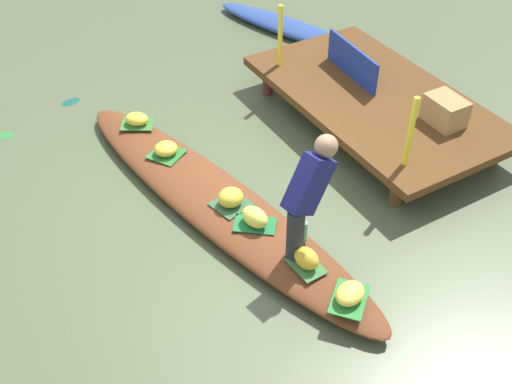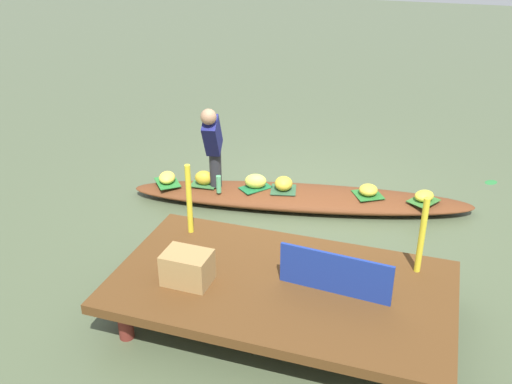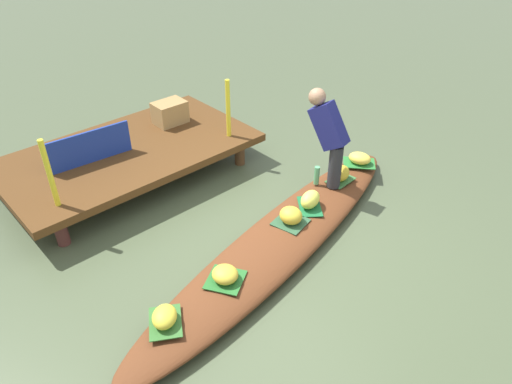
# 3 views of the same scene
# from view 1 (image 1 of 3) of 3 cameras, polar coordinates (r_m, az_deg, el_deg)

# --- Properties ---
(canal_water) EXTENTS (40.00, 40.00, 0.00)m
(canal_water) POSITION_cam_1_polar(r_m,az_deg,el_deg) (6.52, -3.61, -1.64)
(canal_water) COLOR #49553A
(canal_water) RESTS_ON ground
(dock_platform) EXTENTS (3.20, 1.80, 0.42)m
(dock_platform) POSITION_cam_1_polar(r_m,az_deg,el_deg) (7.69, 10.81, 8.32)
(dock_platform) COLOR #523217
(dock_platform) RESTS_ON ground
(vendor_boat) EXTENTS (4.62, 1.63, 0.21)m
(vendor_boat) POSITION_cam_1_polar(r_m,az_deg,el_deg) (6.45, -3.65, -0.95)
(vendor_boat) COLOR #5E3119
(vendor_boat) RESTS_ON ground
(moored_boat) EXTENTS (2.65, 1.38, 0.17)m
(moored_boat) POSITION_cam_1_polar(r_m,az_deg,el_deg) (9.89, 2.95, 14.74)
(moored_boat) COLOR navy
(moored_boat) RESTS_ON ground
(leaf_mat_0) EXTENTS (0.40, 0.40, 0.01)m
(leaf_mat_0) POSITION_cam_1_polar(r_m,az_deg,el_deg) (6.25, -2.30, -1.12)
(leaf_mat_0) COLOR #2C5435
(leaf_mat_0) RESTS_ON vendor_boat
(banana_bunch_0) EXTENTS (0.26, 0.27, 0.18)m
(banana_bunch_0) POSITION_cam_1_polar(r_m,az_deg,el_deg) (6.19, -2.32, -0.49)
(banana_bunch_0) COLOR gold
(banana_bunch_0) RESTS_ON vendor_boat
(leaf_mat_1) EXTENTS (0.36, 0.26, 0.01)m
(leaf_mat_1) POSITION_cam_1_polar(r_m,az_deg,el_deg) (5.67, 4.57, -6.70)
(leaf_mat_1) COLOR #356B36
(leaf_mat_1) RESTS_ON vendor_boat
(banana_bunch_1) EXTENTS (0.28, 0.23, 0.20)m
(banana_bunch_1) POSITION_cam_1_polar(r_m,az_deg,el_deg) (5.60, 4.62, -6.03)
(banana_bunch_1) COLOR gold
(banana_bunch_1) RESTS_ON vendor_boat
(leaf_mat_2) EXTENTS (0.48, 0.50, 0.01)m
(leaf_mat_2) POSITION_cam_1_polar(r_m,az_deg,el_deg) (5.46, 8.47, -9.60)
(leaf_mat_2) COLOR #297731
(leaf_mat_2) RESTS_ON vendor_boat
(banana_bunch_2) EXTENTS (0.31, 0.35, 0.15)m
(banana_bunch_2) POSITION_cam_1_polar(r_m,az_deg,el_deg) (5.40, 8.55, -9.11)
(banana_bunch_2) COLOR #F4D34B
(banana_bunch_2) RESTS_ON vendor_boat
(leaf_mat_3) EXTENTS (0.43, 0.46, 0.01)m
(leaf_mat_3) POSITION_cam_1_polar(r_m,az_deg,el_deg) (7.50, -10.73, 6.10)
(leaf_mat_3) COLOR #33692B
(leaf_mat_3) RESTS_ON vendor_boat
(banana_bunch_3) EXTENTS (0.34, 0.34, 0.14)m
(banana_bunch_3) POSITION_cam_1_polar(r_m,az_deg,el_deg) (7.46, -10.80, 6.54)
(banana_bunch_3) COLOR gold
(banana_bunch_3) RESTS_ON vendor_boat
(leaf_mat_4) EXTENTS (0.45, 0.47, 0.01)m
(leaf_mat_4) POSITION_cam_1_polar(r_m,az_deg,el_deg) (6.03, -0.10, -2.97)
(leaf_mat_4) COLOR #196333
(leaf_mat_4) RESTS_ON vendor_boat
(banana_bunch_4) EXTENTS (0.33, 0.26, 0.20)m
(banana_bunch_4) POSITION_cam_1_polar(r_m,az_deg,el_deg) (5.97, -0.10, -2.29)
(banana_bunch_4) COLOR #EAE754
(banana_bunch_4) RESTS_ON vendor_boat
(leaf_mat_5) EXTENTS (0.47, 0.46, 0.01)m
(leaf_mat_5) POSITION_cam_1_polar(r_m,az_deg,el_deg) (6.97, -8.15, 3.46)
(leaf_mat_5) COLOR #256728
(leaf_mat_5) RESTS_ON vendor_boat
(banana_bunch_5) EXTENTS (0.25, 0.27, 0.14)m
(banana_bunch_5) POSITION_cam_1_polar(r_m,az_deg,el_deg) (6.93, -8.20, 3.92)
(banana_bunch_5) COLOR gold
(banana_bunch_5) RESTS_ON vendor_boat
(vendor_person) EXTENTS (0.27, 0.54, 1.19)m
(vendor_person) POSITION_cam_1_polar(r_m,az_deg,el_deg) (5.36, 4.71, -0.10)
(vendor_person) COLOR #28282D
(vendor_person) RESTS_ON vendor_boat
(water_bottle) EXTENTS (0.07, 0.07, 0.24)m
(water_bottle) POSITION_cam_1_polar(r_m,az_deg,el_deg) (5.81, 4.37, -3.63)
(water_bottle) COLOR #56A66F
(water_bottle) RESTS_ON vendor_boat
(market_banner) EXTENTS (1.05, 0.11, 0.41)m
(market_banner) POSITION_cam_1_polar(r_m,az_deg,el_deg) (7.88, 8.73, 11.65)
(market_banner) COLOR navy
(market_banner) RESTS_ON dock_platform
(railing_post_west) EXTENTS (0.06, 0.06, 0.79)m
(railing_post_west) POSITION_cam_1_polar(r_m,az_deg,el_deg) (7.98, 2.21, 14.01)
(railing_post_west) COLOR yellow
(railing_post_west) RESTS_ON dock_platform
(railing_post_east) EXTENTS (0.06, 0.06, 0.79)m
(railing_post_east) POSITION_cam_1_polar(r_m,az_deg,el_deg) (6.37, 13.87, 5.32)
(railing_post_east) COLOR yellow
(railing_post_east) RESTS_ON dock_platform
(produce_crate) EXTENTS (0.44, 0.33, 0.31)m
(produce_crate) POSITION_cam_1_polar(r_m,az_deg,el_deg) (7.25, 16.83, 7.09)
(produce_crate) COLOR #A17C48
(produce_crate) RESTS_ON dock_platform
(drifting_plant_0) EXTENTS (0.22, 0.28, 0.01)m
(drifting_plant_0) POSITION_cam_1_polar(r_m,az_deg,el_deg) (8.52, -16.50, 7.87)
(drifting_plant_0) COLOR #14483C
(drifting_plant_0) RESTS_ON ground
(drifting_plant_1) EXTENTS (0.25, 0.26, 0.01)m
(drifting_plant_1) POSITION_cam_1_polar(r_m,az_deg,el_deg) (8.14, -21.84, 4.84)
(drifting_plant_1) COLOR #277234
(drifting_plant_1) RESTS_ON ground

